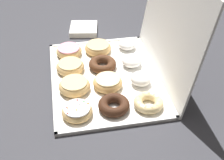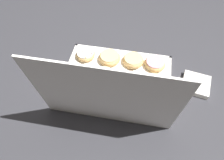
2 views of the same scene
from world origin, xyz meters
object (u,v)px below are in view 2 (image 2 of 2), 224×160
object	(u,v)px
pink_frosted_donut_0	(155,63)
chocolate_cake_ring_donut_5	(129,79)
glazed_ring_donut_2	(110,58)
glazed_ring_donut_4	(154,84)
napkin_stack	(196,84)
sprinkle_donut_3	(85,54)
powdered_filled_donut_9	(124,99)
powdered_filled_donut_10	(98,96)
cruller_donut_11	(72,92)
chocolate_cake_ring_donut_7	(80,72)
glazed_ring_donut_6	(104,75)
powdered_filled_donut_8	(153,106)
glazed_ring_donut_1	(133,60)
donut_box	(116,80)

from	to	relation	value
pink_frosted_donut_0	chocolate_cake_ring_donut_5	distance (m)	0.18
glazed_ring_donut_2	glazed_ring_donut_4	xyz separation A→B (m)	(-0.26, 0.13, -0.00)
glazed_ring_donut_4	napkin_stack	distance (m)	0.22
sprinkle_donut_3	napkin_stack	bearing A→B (deg)	171.56
sprinkle_donut_3	glazed_ring_donut_4	distance (m)	0.42
pink_frosted_donut_0	glazed_ring_donut_4	size ratio (longest dim) A/B	0.95
powdered_filled_donut_9	napkin_stack	distance (m)	0.39
powdered_filled_donut_10	cruller_donut_11	xyz separation A→B (m)	(0.13, -0.01, -0.01)
pink_frosted_donut_0	chocolate_cake_ring_donut_5	size ratio (longest dim) A/B	0.98
powdered_filled_donut_10	chocolate_cake_ring_donut_7	bearing A→B (deg)	-46.76
glazed_ring_donut_6	powdered_filled_donut_8	world-z (taller)	powdered_filled_donut_8
glazed_ring_donut_2	glazed_ring_donut_6	bearing A→B (deg)	88.67
glazed_ring_donut_6	powdered_filled_donut_8	xyz separation A→B (m)	(-0.26, 0.14, 0.00)
glazed_ring_donut_4	glazed_ring_donut_1	bearing A→B (deg)	-48.74
cruller_donut_11	chocolate_cake_ring_donut_7	bearing A→B (deg)	-94.02
chocolate_cake_ring_donut_5	powdered_filled_donut_8	world-z (taller)	powdered_filled_donut_8
chocolate_cake_ring_donut_5	powdered_filled_donut_9	size ratio (longest dim) A/B	1.39
glazed_ring_donut_1	cruller_donut_11	distance (m)	0.38
sprinkle_donut_3	donut_box	bearing A→B (deg)	146.42
glazed_ring_donut_6	cruller_donut_11	distance (m)	0.19
powdered_filled_donut_9	cruller_donut_11	distance (m)	0.26
pink_frosted_donut_0	powdered_filled_donut_9	size ratio (longest dim) A/B	1.36
donut_box	powdered_filled_donut_10	distance (m)	0.15
donut_box	powdered_filled_donut_9	bearing A→B (deg)	115.59
glazed_ring_donut_2	chocolate_cake_ring_donut_5	bearing A→B (deg)	134.94
napkin_stack	powdered_filled_donut_10	bearing A→B (deg)	20.00
napkin_stack	pink_frosted_donut_0	bearing A→B (deg)	-22.42
pink_frosted_donut_0	sprinkle_donut_3	distance (m)	0.39
chocolate_cake_ring_donut_7	sprinkle_donut_3	bearing A→B (deg)	-86.83
powdered_filled_donut_9	sprinkle_donut_3	bearing A→B (deg)	-44.81
glazed_ring_donut_4	glazed_ring_donut_6	world-z (taller)	glazed_ring_donut_6
cruller_donut_11	napkin_stack	distance (m)	0.63
sprinkle_donut_3	cruller_donut_11	distance (m)	0.26
powdered_filled_donut_8	powdered_filled_donut_10	world-z (taller)	powdered_filled_donut_10
glazed_ring_donut_6	powdered_filled_donut_9	xyz separation A→B (m)	(-0.12, 0.13, 0.00)
pink_frosted_donut_0	glazed_ring_donut_1	world-z (taller)	same
cruller_donut_11	napkin_stack	bearing A→B (deg)	-164.59
sprinkle_donut_3	powdered_filled_donut_8	world-z (taller)	powdered_filled_donut_8
sprinkle_donut_3	glazed_ring_donut_4	size ratio (longest dim) A/B	0.91
glazed_ring_donut_2	donut_box	bearing A→B (deg)	114.95
donut_box	sprinkle_donut_3	distance (m)	0.24
glazed_ring_donut_6	chocolate_cake_ring_donut_7	distance (m)	0.13
donut_box	napkin_stack	bearing A→B (deg)	-174.13
glazed_ring_donut_1	chocolate_cake_ring_donut_7	xyz separation A→B (m)	(0.26, 0.14, -0.00)
glazed_ring_donut_6	chocolate_cake_ring_donut_7	world-z (taller)	glazed_ring_donut_6
glazed_ring_donut_1	napkin_stack	size ratio (longest dim) A/B	0.86
glazed_ring_donut_4	chocolate_cake_ring_donut_5	world-z (taller)	glazed_ring_donut_4
sprinkle_donut_3	cruller_donut_11	world-z (taller)	sprinkle_donut_3
glazed_ring_donut_1	powdered_filled_donut_8	bearing A→B (deg)	114.78
glazed_ring_donut_2	powdered_filled_donut_8	distance (m)	0.37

